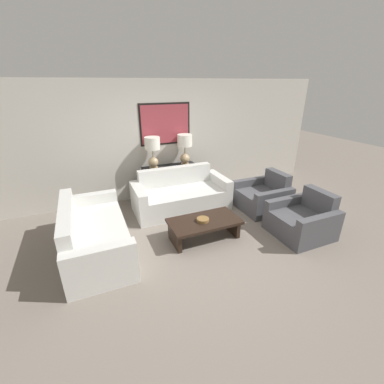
{
  "coord_description": "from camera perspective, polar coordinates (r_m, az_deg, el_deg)",
  "views": [
    {
      "loc": [
        -1.77,
        -3.34,
        2.57
      ],
      "look_at": [
        -0.01,
        0.77,
        0.65
      ],
      "focal_mm": 24.0,
      "sensor_mm": 36.0,
      "label": 1
    }
  ],
  "objects": [
    {
      "name": "ground_plane",
      "position": [
        4.57,
        4.01,
        -11.03
      ],
      "size": [
        20.0,
        20.0,
        0.0
      ],
      "primitive_type": "plane",
      "color": "slate"
    },
    {
      "name": "table_lamp_right",
      "position": [
        6.02,
        -1.62,
        10.24
      ],
      "size": [
        0.34,
        0.34,
        0.7
      ],
      "color": "tan",
      "rests_on": "console_table"
    },
    {
      "name": "back_wall",
      "position": [
        6.12,
        -5.98,
        11.43
      ],
      "size": [
        8.15,
        0.12,
        2.65
      ],
      "color": "beige",
      "rests_on": "ground_plane"
    },
    {
      "name": "couch_by_side",
      "position": [
        4.47,
        -21.0,
        -9.07
      ],
      "size": [
        0.94,
        2.01,
        0.86
      ],
      "color": "silver",
      "rests_on": "ground_plane"
    },
    {
      "name": "armchair_near_camera",
      "position": [
        5.07,
        23.28,
        -5.82
      ],
      "size": [
        0.94,
        0.94,
        0.8
      ],
      "color": "#4C4C51",
      "rests_on": "ground_plane"
    },
    {
      "name": "console_table",
      "position": [
        6.14,
        -4.85,
        2.32
      ],
      "size": [
        1.27,
        0.38,
        0.78
      ],
      "color": "black",
      "rests_on": "ground_plane"
    },
    {
      "name": "decorative_bowl",
      "position": [
        4.45,
        2.43,
        -6.18
      ],
      "size": [
        0.21,
        0.21,
        0.05
      ],
      "color": "olive",
      "rests_on": "coffee_table"
    },
    {
      "name": "couch_by_back_wall",
      "position": [
        5.57,
        -2.53,
        -0.89
      ],
      "size": [
        2.01,
        0.94,
        0.86
      ],
      "color": "silver",
      "rests_on": "ground_plane"
    },
    {
      "name": "table_lamp_left",
      "position": [
        5.79,
        -8.75,
        9.46
      ],
      "size": [
        0.34,
        0.34,
        0.7
      ],
      "color": "tan",
      "rests_on": "console_table"
    },
    {
      "name": "coffee_table",
      "position": [
        4.54,
        2.74,
        -7.25
      ],
      "size": [
        1.23,
        0.65,
        0.36
      ],
      "color": "black",
      "rests_on": "ground_plane"
    },
    {
      "name": "armchair_near_back_wall",
      "position": [
        5.8,
        15.52,
        -1.04
      ],
      "size": [
        0.94,
        0.94,
        0.8
      ],
      "color": "#4C4C51",
      "rests_on": "ground_plane"
    }
  ]
}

